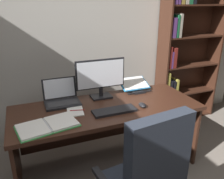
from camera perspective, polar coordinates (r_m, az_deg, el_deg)
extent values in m
cube|color=#B2ADA3|center=(3.01, -7.08, 12.68)|extent=(5.03, 0.12, 2.58)
cube|color=#381E14|center=(2.34, -1.31, -4.61)|extent=(1.88, 0.75, 0.04)
cube|color=#381E14|center=(2.42, -22.56, -15.48)|extent=(0.03, 0.69, 0.68)
cube|color=#381E14|center=(2.91, 15.84, -8.03)|extent=(0.03, 0.69, 0.68)
cube|color=#381E14|center=(2.79, -3.78, -7.80)|extent=(1.76, 0.03, 0.48)
cube|color=#381E14|center=(3.29, 12.48, 8.72)|extent=(0.02, 0.28, 2.09)
cube|color=#381E14|center=(3.87, 23.91, 9.21)|extent=(0.02, 0.28, 2.09)
cube|color=#381E14|center=(3.66, 17.30, 9.49)|extent=(0.93, 0.01, 2.09)
cube|color=#381E14|center=(3.89, 16.90, -6.00)|extent=(0.88, 0.26, 0.02)
cube|color=black|center=(3.56, 12.53, -5.32)|extent=(0.04, 0.16, 0.29)
cube|color=olive|center=(3.59, 13.28, -5.01)|extent=(0.04, 0.17, 0.31)
cube|color=black|center=(3.66, 13.74, -5.22)|extent=(0.04, 0.22, 0.24)
cube|color=#381E14|center=(3.73, 17.56, -0.32)|extent=(0.88, 0.26, 0.02)
cube|color=gold|center=(3.40, 13.06, 1.41)|extent=(0.04, 0.17, 0.35)
cube|color=black|center=(3.45, 13.80, 0.55)|extent=(0.04, 0.16, 0.23)
cube|color=black|center=(3.48, 14.43, 0.63)|extent=(0.03, 0.18, 0.22)
cube|color=gold|center=(3.51, 15.06, 0.85)|extent=(0.03, 0.18, 0.23)
cube|color=#381E14|center=(3.61, 18.28, 5.82)|extent=(0.88, 0.26, 0.02)
cube|color=maroon|center=(3.30, 13.38, 7.86)|extent=(0.03, 0.21, 0.30)
cube|color=#512D66|center=(3.33, 13.83, 7.30)|extent=(0.03, 0.20, 0.23)
cube|color=maroon|center=(3.33, 14.61, 7.68)|extent=(0.05, 0.17, 0.28)
cube|color=#381E14|center=(3.53, 19.05, 12.31)|extent=(0.88, 0.26, 0.02)
cube|color=#512D66|center=(3.26, 14.11, 14.64)|extent=(0.06, 0.22, 0.26)
cube|color=#195633|center=(3.27, 15.17, 14.86)|extent=(0.03, 0.19, 0.29)
cube|color=gray|center=(3.31, 15.59, 15.01)|extent=(0.03, 0.22, 0.30)
cube|color=#381E14|center=(3.50, 19.88, 18.99)|extent=(0.88, 0.26, 0.02)
cube|color=#232833|center=(1.60, 11.35, -16.94)|extent=(0.48, 0.16, 0.65)
cube|color=black|center=(2.01, 13.50, -16.56)|extent=(0.10, 0.39, 0.04)
cube|color=black|center=(2.55, -2.66, -1.70)|extent=(0.22, 0.16, 0.02)
cylinder|color=black|center=(2.53, -2.68, -0.55)|extent=(0.04, 0.04, 0.09)
cube|color=black|center=(2.47, -2.83, 3.90)|extent=(0.54, 0.02, 0.32)
cube|color=white|center=(2.45, -2.67, 3.78)|extent=(0.51, 0.00, 0.29)
cube|color=black|center=(2.42, -12.04, -3.43)|extent=(0.35, 0.23, 0.02)
cube|color=#2D2D30|center=(2.40, -11.99, -3.32)|extent=(0.30, 0.13, 0.00)
cube|color=black|center=(2.51, -12.84, 0.35)|extent=(0.35, 0.05, 0.22)
cube|color=white|center=(2.50, -12.82, 0.34)|extent=(0.32, 0.04, 0.20)
cube|color=black|center=(2.22, 0.65, -5.24)|extent=(0.42, 0.15, 0.02)
ellipsoid|color=black|center=(2.33, 7.50, -3.82)|extent=(0.06, 0.10, 0.04)
cube|color=black|center=(2.70, 6.43, -0.58)|extent=(0.14, 0.12, 0.01)
cube|color=black|center=(2.66, 6.89, -0.67)|extent=(0.30, 0.01, 0.01)
cube|color=#2D84C6|center=(2.77, 5.39, 1.47)|extent=(0.34, 0.23, 0.09)
cube|color=silver|center=(2.77, 5.43, 1.63)|extent=(0.31, 0.21, 0.08)
cube|color=green|center=(2.02, -18.96, -9.49)|extent=(0.30, 0.33, 0.01)
cube|color=green|center=(2.08, -12.32, -7.92)|extent=(0.30, 0.33, 0.01)
cube|color=silver|center=(2.02, -19.00, -9.20)|extent=(0.28, 0.31, 0.02)
cube|color=silver|center=(2.07, -12.34, -7.63)|extent=(0.28, 0.31, 0.02)
cylinder|color=#B7B7BC|center=(2.04, -15.61, -8.52)|extent=(0.07, 0.26, 0.02)
cube|color=silver|center=(2.25, -9.04, -5.34)|extent=(0.18, 0.23, 0.01)
cylinder|color=maroon|center=(2.25, -8.56, -5.06)|extent=(0.14, 0.04, 0.01)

